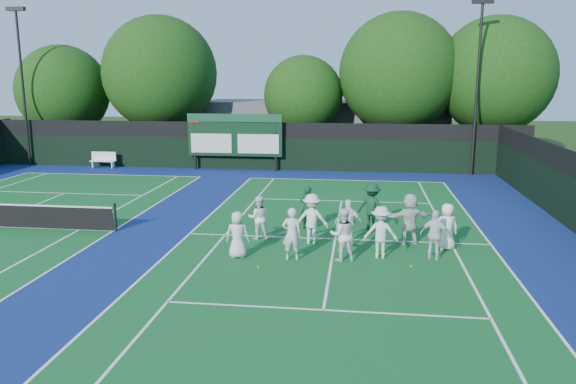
# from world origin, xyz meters

# --- Properties ---
(ground) EXTENTS (120.00, 120.00, 0.00)m
(ground) POSITION_xyz_m (0.00, 0.00, 0.00)
(ground) COLOR #1A390F
(ground) RESTS_ON ground
(court_apron) EXTENTS (34.00, 32.00, 0.01)m
(court_apron) POSITION_xyz_m (-6.00, 1.00, 0.00)
(court_apron) COLOR navy
(court_apron) RESTS_ON ground
(near_court) EXTENTS (11.05, 23.85, 0.01)m
(near_court) POSITION_xyz_m (0.00, 1.00, 0.01)
(near_court) COLOR #125A23
(near_court) RESTS_ON ground
(back_fence) EXTENTS (34.00, 0.08, 3.00)m
(back_fence) POSITION_xyz_m (-6.00, 16.00, 1.36)
(back_fence) COLOR black
(back_fence) RESTS_ON ground
(scoreboard) EXTENTS (6.00, 0.21, 3.55)m
(scoreboard) POSITION_xyz_m (-7.01, 15.59, 2.19)
(scoreboard) COLOR black
(scoreboard) RESTS_ON ground
(clubhouse) EXTENTS (18.00, 6.00, 4.00)m
(clubhouse) POSITION_xyz_m (-2.00, 24.00, 2.00)
(clubhouse) COLOR #5D5D62
(clubhouse) RESTS_ON ground
(light_pole_left) EXTENTS (1.20, 0.30, 10.12)m
(light_pole_left) POSITION_xyz_m (-21.00, 15.70, 6.30)
(light_pole_left) COLOR black
(light_pole_left) RESTS_ON ground
(light_pole_right) EXTENTS (1.20, 0.30, 10.12)m
(light_pole_right) POSITION_xyz_m (7.50, 15.70, 6.30)
(light_pole_right) COLOR black
(light_pole_right) RESTS_ON ground
(bench) EXTENTS (1.64, 0.44, 1.04)m
(bench) POSITION_xyz_m (-15.67, 15.38, 0.56)
(bench) COLOR white
(bench) RESTS_ON ground
(tree_a) EXTENTS (6.49, 6.49, 8.03)m
(tree_a) POSITION_xyz_m (-20.20, 19.58, 4.62)
(tree_a) COLOR black
(tree_a) RESTS_ON ground
(tree_b) EXTENTS (7.87, 7.87, 9.96)m
(tree_b) POSITION_xyz_m (-12.95, 19.58, 5.82)
(tree_b) COLOR black
(tree_b) RESTS_ON ground
(tree_c) EXTENTS (5.34, 5.34, 7.23)m
(tree_c) POSITION_xyz_m (-2.95, 19.58, 4.42)
(tree_c) COLOR black
(tree_c) RESTS_ON ground
(tree_d) EXTENTS (7.85, 7.85, 9.97)m
(tree_d) POSITION_xyz_m (3.36, 19.58, 5.84)
(tree_d) COLOR black
(tree_d) RESTS_ON ground
(tree_e) EXTENTS (7.53, 7.53, 9.66)m
(tree_e) POSITION_xyz_m (9.47, 19.58, 5.69)
(tree_e) COLOR black
(tree_e) RESTS_ON ground
(tennis_ball_0) EXTENTS (0.07, 0.07, 0.07)m
(tennis_ball_0) POSITION_xyz_m (-2.23, -2.45, 0.03)
(tennis_ball_0) COLOR gold
(tennis_ball_0) RESTS_ON ground
(tennis_ball_1) EXTENTS (0.07, 0.07, 0.07)m
(tennis_ball_1) POSITION_xyz_m (2.79, 1.89, 0.03)
(tennis_ball_1) COLOR gold
(tennis_ball_1) RESTS_ON ground
(tennis_ball_2) EXTENTS (0.07, 0.07, 0.07)m
(tennis_ball_2) POSITION_xyz_m (4.12, -2.05, 0.03)
(tennis_ball_2) COLOR gold
(tennis_ball_2) RESTS_ON ground
(tennis_ball_3) EXTENTS (0.07, 0.07, 0.07)m
(tennis_ball_3) POSITION_xyz_m (-4.54, 0.89, 0.03)
(tennis_ball_3) COLOR gold
(tennis_ball_3) RESTS_ON ground
(tennis_ball_4) EXTENTS (0.07, 0.07, 0.07)m
(tennis_ball_4) POSITION_xyz_m (-1.51, 4.66, 0.03)
(tennis_ball_4) COLOR gold
(tennis_ball_4) RESTS_ON ground
(tennis_ball_5) EXTENTS (0.07, 0.07, 0.07)m
(tennis_ball_5) POSITION_xyz_m (2.49, -1.77, 0.03)
(tennis_ball_5) COLOR gold
(tennis_ball_5) RESTS_ON ground
(player_front_0) EXTENTS (0.81, 0.58, 1.55)m
(player_front_0) POSITION_xyz_m (-3.08, -1.50, 0.77)
(player_front_0) COLOR silver
(player_front_0) RESTS_ON ground
(player_front_1) EXTENTS (0.68, 0.50, 1.73)m
(player_front_1) POSITION_xyz_m (-1.29, -1.51, 0.87)
(player_front_1) COLOR silver
(player_front_1) RESTS_ON ground
(player_front_2) EXTENTS (0.94, 0.79, 1.72)m
(player_front_2) POSITION_xyz_m (0.34, -1.35, 0.86)
(player_front_2) COLOR white
(player_front_2) RESTS_ON ground
(player_front_3) EXTENTS (1.12, 0.64, 1.73)m
(player_front_3) POSITION_xyz_m (1.55, -0.93, 0.86)
(player_front_3) COLOR silver
(player_front_3) RESTS_ON ground
(player_front_4) EXTENTS (1.04, 0.72, 1.64)m
(player_front_4) POSITION_xyz_m (3.29, -0.88, 0.82)
(player_front_4) COLOR white
(player_front_4) RESTS_ON ground
(player_back_0) EXTENTS (0.87, 0.73, 1.60)m
(player_back_0) POSITION_xyz_m (-2.78, 0.70, 0.80)
(player_back_0) COLOR white
(player_back_0) RESTS_ON ground
(player_back_1) EXTENTS (1.19, 0.72, 1.79)m
(player_back_1) POSITION_xyz_m (-0.82, 0.40, 0.90)
(player_back_1) COLOR white
(player_back_1) RESTS_ON ground
(player_back_2) EXTENTS (1.01, 0.51, 1.66)m
(player_back_2) POSITION_xyz_m (0.49, 0.30, 0.83)
(player_back_2) COLOR white
(player_back_2) RESTS_ON ground
(player_back_3) EXTENTS (1.78, 1.05, 1.83)m
(player_back_3) POSITION_xyz_m (2.61, 0.78, 0.92)
(player_back_3) COLOR silver
(player_back_3) RESTS_ON ground
(player_back_4) EXTENTS (0.89, 0.69, 1.62)m
(player_back_4) POSITION_xyz_m (3.82, 0.25, 0.81)
(player_back_4) COLOR white
(player_back_4) RESTS_ON ground
(coach_left) EXTENTS (0.72, 0.58, 1.71)m
(coach_left) POSITION_xyz_m (-1.14, 2.26, 0.86)
(coach_left) COLOR #0E361F
(coach_left) RESTS_ON ground
(coach_right) EXTENTS (1.32, 0.99, 1.82)m
(coach_right) POSITION_xyz_m (1.33, 2.50, 0.91)
(coach_right) COLOR #103A21
(coach_right) RESTS_ON ground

